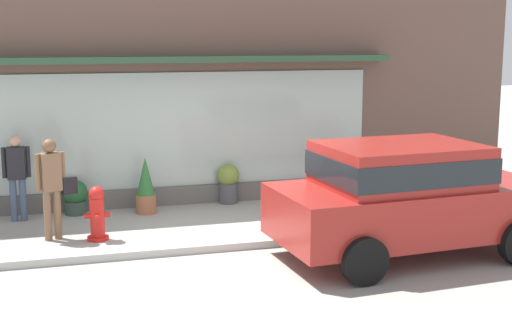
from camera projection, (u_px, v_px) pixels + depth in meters
ground_plane at (222, 246)px, 11.09m from camera, size 60.00×60.00×0.00m
curb_strip at (225, 246)px, 10.89m from camera, size 14.00×0.24×0.12m
storefront at (183, 72)px, 13.66m from camera, size 14.00×0.81×5.25m
fire_hydrant at (97, 214)px, 11.35m from camera, size 0.41×0.38×0.89m
pedestrian_with_handbag at (52, 181)px, 11.29m from camera, size 0.65×0.31×1.65m
pedestrian_passerby at (17, 172)px, 12.43m from camera, size 0.48×0.21×1.55m
parked_car_red at (406, 193)px, 10.45m from camera, size 4.20×2.27×1.70m
potted_plant_near_hydrant at (390, 172)px, 14.52m from camera, size 0.49×0.49×1.00m
potted_plant_by_entrance at (146, 187)px, 13.05m from camera, size 0.37×0.37×1.05m
potted_plant_trailing_edge at (75, 196)px, 13.01m from camera, size 0.46×0.46×0.64m
potted_plant_window_center at (228, 182)px, 13.87m from camera, size 0.44×0.44×0.78m
potted_plant_window_left at (343, 169)px, 14.19m from camera, size 0.25×0.25×1.27m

